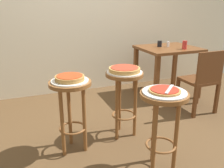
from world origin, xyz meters
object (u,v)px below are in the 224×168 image
object	(u,v)px
stool_leftside	(124,90)
cup_near_edge	(185,45)
pizza_foreground	(165,90)
serving_plate_middle	(70,81)
pizza_server_knife	(169,89)
stool_middle	(71,100)
wooden_chair	(202,79)
cup_far_edge	(160,44)
pizza_middle	(70,78)
pizza_leftside	(124,69)
serving_plate_leftside	(124,72)
condiment_shaker	(168,44)
dining_table	(168,56)
stool_foreground	(163,114)
serving_plate_foreground	(165,92)

from	to	relation	value
stool_leftside	cup_near_edge	xyz separation A→B (m)	(1.27, 0.69, 0.29)
pizza_foreground	serving_plate_middle	size ratio (longest dim) A/B	0.74
stool_leftside	pizza_server_knife	world-z (taller)	pizza_server_knife
stool_middle	stool_leftside	world-z (taller)	same
wooden_chair	stool_leftside	bearing A→B (deg)	-171.79
cup_far_edge	wooden_chair	size ratio (longest dim) A/B	0.11
pizza_middle	pizza_leftside	xyz separation A→B (m)	(0.59, 0.09, -0.00)
serving_plate_leftside	condiment_shaker	xyz separation A→B (m)	(1.15, 0.94, 0.08)
cup_near_edge	pizza_server_knife	size ratio (longest dim) A/B	0.55
dining_table	condiment_shaker	size ratio (longest dim) A/B	10.62
stool_foreground	cup_far_edge	distance (m)	1.94
stool_middle	pizza_server_knife	world-z (taller)	pizza_server_knife
serving_plate_leftside	condiment_shaker	world-z (taller)	condiment_shaker
serving_plate_middle	stool_leftside	bearing A→B (deg)	8.55
dining_table	pizza_server_knife	distance (m)	1.92
pizza_foreground	stool_middle	world-z (taller)	pizza_foreground
pizza_middle	serving_plate_foreground	bearing A→B (deg)	-41.55
stool_foreground	serving_plate_foreground	size ratio (longest dim) A/B	2.02
stool_middle	pizza_middle	xyz separation A→B (m)	(-0.00, 0.00, 0.22)
stool_middle	pizza_server_knife	size ratio (longest dim) A/B	3.29
serving_plate_foreground	pizza_middle	bearing A→B (deg)	138.45
pizza_leftside	cup_far_edge	distance (m)	1.44
wooden_chair	pizza_middle	bearing A→B (deg)	-171.68
stool_leftside	stool_foreground	bearing A→B (deg)	-85.08
serving_plate_foreground	stool_middle	distance (m)	0.88
serving_plate_foreground	pizza_middle	size ratio (longest dim) A/B	1.33
pizza_middle	pizza_server_knife	world-z (taller)	pizza_middle
stool_leftside	serving_plate_middle	bearing A→B (deg)	-171.45
pizza_foreground	cup_far_edge	xyz separation A→B (m)	(0.98, 1.66, 0.07)
pizza_leftside	pizza_server_knife	world-z (taller)	pizza_leftside
cup_far_edge	pizza_server_knife	xyz separation A→B (m)	(-0.95, -1.68, -0.05)
serving_plate_middle	pizza_server_knife	world-z (taller)	pizza_server_knife
cup_near_edge	cup_far_edge	distance (m)	0.38
stool_middle	wooden_chair	size ratio (longest dim) A/B	0.85
stool_foreground	cup_near_edge	xyz separation A→B (m)	(1.21, 1.35, 0.29)
serving_plate_middle	condiment_shaker	distance (m)	2.02
stool_foreground	pizza_server_knife	distance (m)	0.23
pizza_middle	stool_leftside	xyz separation A→B (m)	(0.59, 0.09, -0.22)
dining_table	pizza_server_knife	size ratio (longest dim) A/B	3.90
cup_near_edge	pizza_middle	bearing A→B (deg)	-157.14
serving_plate_middle	pizza_middle	world-z (taller)	pizza_middle
pizza_middle	cup_far_edge	bearing A→B (deg)	33.73
stool_leftside	cup_near_edge	distance (m)	1.47
pizza_foreground	serving_plate_leftside	bearing A→B (deg)	94.92
stool_leftside	dining_table	size ratio (longest dim) A/B	0.84
dining_table	condiment_shaker	xyz separation A→B (m)	(0.01, 0.02, 0.17)
pizza_middle	cup_near_edge	xyz separation A→B (m)	(1.86, 0.78, 0.07)
serving_plate_foreground	cup_far_edge	world-z (taller)	cup_far_edge
stool_leftside	dining_table	world-z (taller)	dining_table
serving_plate_foreground	pizza_leftside	world-z (taller)	pizza_leftside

